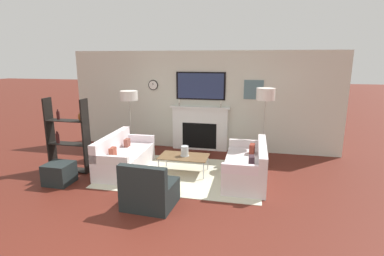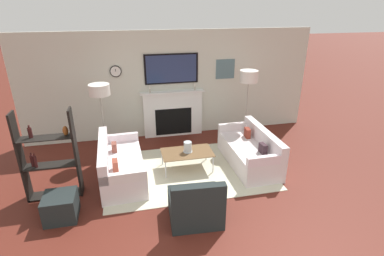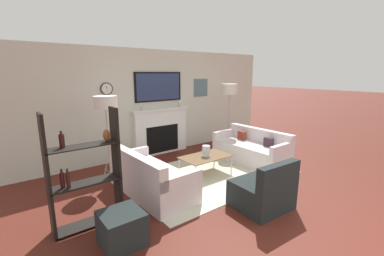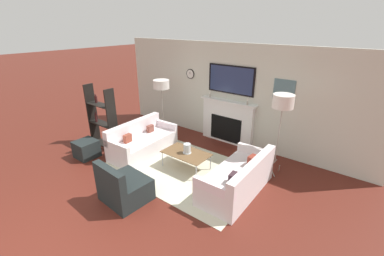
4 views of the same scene
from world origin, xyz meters
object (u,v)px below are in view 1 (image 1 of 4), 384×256
(coffee_table, at_px, (184,157))
(floor_lamp_left, at_px, (129,96))
(ottoman, at_px, (59,173))
(armchair, at_px, (149,192))
(hurricane_candle, at_px, (185,152))
(floor_lamp_right, at_px, (266,95))
(couch_right, at_px, (247,167))
(shelf_unit, at_px, (68,137))
(couch_left, at_px, (124,158))

(coffee_table, relative_size, floor_lamp_left, 0.63)
(ottoman, bearing_deg, armchair, -13.92)
(hurricane_candle, height_order, floor_lamp_right, floor_lamp_right)
(coffee_table, bearing_deg, floor_lamp_right, 30.98)
(couch_right, bearing_deg, ottoman, -164.68)
(armchair, height_order, hurricane_candle, armchair)
(couch_right, bearing_deg, hurricane_candle, 175.74)
(shelf_unit, bearing_deg, hurricane_candle, 9.62)
(floor_lamp_right, relative_size, ottoman, 3.62)
(couch_right, relative_size, floor_lamp_right, 0.99)
(floor_lamp_left, distance_m, ottoman, 2.59)
(hurricane_candle, distance_m, floor_lamp_left, 2.25)
(floor_lamp_left, bearing_deg, coffee_table, -31.10)
(coffee_table, bearing_deg, couch_right, -3.59)
(couch_right, height_order, shelf_unit, shelf_unit)
(armchair, relative_size, coffee_table, 0.82)
(coffee_table, relative_size, hurricane_candle, 4.76)
(couch_left, distance_m, coffee_table, 1.39)
(couch_right, xyz_separation_m, floor_lamp_right, (0.32, 1.11, 1.38))
(armchair, bearing_deg, couch_right, 44.35)
(floor_lamp_right, relative_size, shelf_unit, 1.11)
(couch_right, relative_size, floor_lamp_left, 1.07)
(coffee_table, bearing_deg, ottoman, -154.62)
(couch_right, distance_m, ottoman, 3.86)
(hurricane_candle, height_order, ottoman, hurricane_candle)
(couch_right, height_order, floor_lamp_right, floor_lamp_right)
(hurricane_candle, xyz_separation_m, floor_lamp_left, (-1.72, 1.01, 1.05))
(floor_lamp_left, bearing_deg, shelf_unit, -120.27)
(ottoman, bearing_deg, couch_right, 15.32)
(coffee_table, bearing_deg, couch_left, -176.29)
(couch_left, relative_size, hurricane_candle, 8.09)
(couch_left, relative_size, ottoman, 3.59)
(armchair, height_order, floor_lamp_left, floor_lamp_left)
(armchair, relative_size, shelf_unit, 0.53)
(hurricane_candle, bearing_deg, coffee_table, -143.20)
(couch_right, height_order, coffee_table, couch_right)
(couch_left, height_order, floor_lamp_right, floor_lamp_right)
(armchair, distance_m, shelf_unit, 2.69)
(couch_right, bearing_deg, shelf_unit, -175.16)
(floor_lamp_right, bearing_deg, ottoman, -152.18)
(armchair, xyz_separation_m, hurricane_candle, (0.22, 1.65, 0.22))
(coffee_table, distance_m, floor_lamp_left, 2.31)
(couch_right, relative_size, shelf_unit, 1.10)
(shelf_unit, distance_m, ottoman, 0.92)
(couch_right, distance_m, armchair, 2.22)
(shelf_unit, bearing_deg, floor_lamp_right, 18.78)
(couch_right, relative_size, coffee_table, 1.70)
(armchair, bearing_deg, couch_left, 127.59)
(ottoman, bearing_deg, shelf_unit, 107.05)
(couch_right, distance_m, floor_lamp_left, 3.51)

